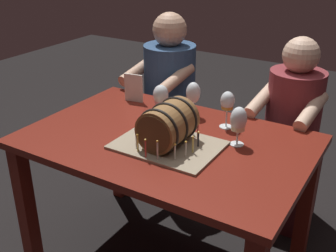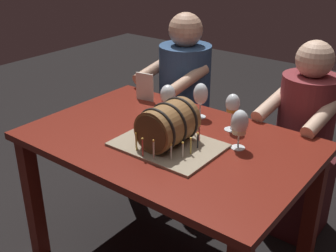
# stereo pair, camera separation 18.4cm
# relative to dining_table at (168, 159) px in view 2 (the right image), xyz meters

# --- Properties ---
(dining_table) EXTENTS (1.32, 0.87, 0.74)m
(dining_table) POSITION_rel_dining_table_xyz_m (0.00, 0.00, 0.00)
(dining_table) COLOR maroon
(dining_table) RESTS_ON ground
(barrel_cake) EXTENTS (0.46, 0.34, 0.21)m
(barrel_cake) POSITION_rel_dining_table_xyz_m (0.05, -0.07, 0.20)
(barrel_cake) COLOR gray
(barrel_cake) RESTS_ON dining_table
(wine_glass_rose) EXTENTS (0.08, 0.08, 0.18)m
(wine_glass_rose) POSITION_rel_dining_table_xyz_m (-0.15, 0.19, 0.23)
(wine_glass_rose) COLOR white
(wine_glass_rose) RESTS_ON dining_table
(wine_glass_white) EXTENTS (0.07, 0.07, 0.18)m
(wine_glass_white) POSITION_rel_dining_table_xyz_m (0.31, 0.11, 0.23)
(wine_glass_white) COLOR white
(wine_glass_white) RESTS_ON dining_table
(wine_glass_amber) EXTENTS (0.07, 0.07, 0.19)m
(wine_glass_amber) POSITION_rel_dining_table_xyz_m (0.19, 0.26, 0.24)
(wine_glass_amber) COLOR white
(wine_glass_amber) RESTS_ON dining_table
(wine_glass_empty) EXTENTS (0.07, 0.07, 0.18)m
(wine_glass_empty) POSITION_rel_dining_table_xyz_m (-0.02, 0.29, 0.24)
(wine_glass_empty) COLOR white
(wine_glass_empty) RESTS_ON dining_table
(menu_card) EXTENTS (0.11, 0.03, 0.16)m
(menu_card) POSITION_rel_dining_table_xyz_m (-0.40, 0.30, 0.19)
(menu_card) COLOR silver
(menu_card) RESTS_ON dining_table
(person_seated_left) EXTENTS (0.39, 0.48, 1.18)m
(person_seated_left) POSITION_rel_dining_table_xyz_m (-0.40, 0.69, -0.08)
(person_seated_left) COLOR #1B2D46
(person_seated_left) RESTS_ON ground
(person_seated_right) EXTENTS (0.37, 0.47, 1.13)m
(person_seated_right) POSITION_rel_dining_table_xyz_m (0.40, 0.69, -0.13)
(person_seated_right) COLOR #4C1B1E
(person_seated_right) RESTS_ON ground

